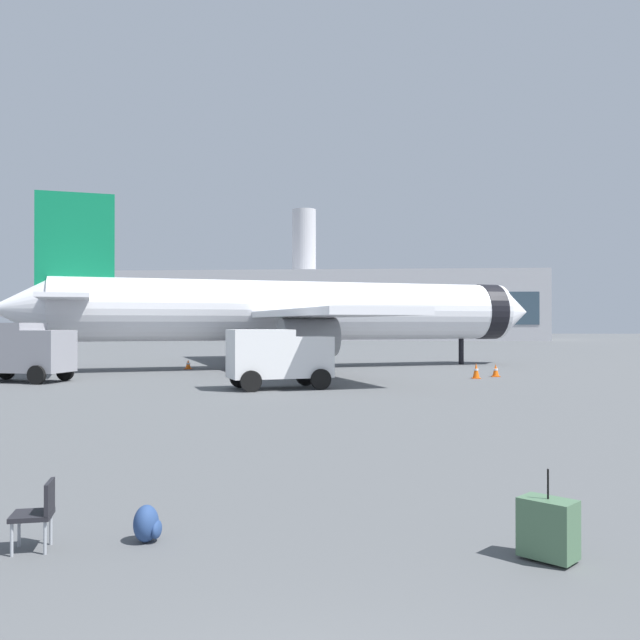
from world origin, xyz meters
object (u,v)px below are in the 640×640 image
airplane_at_gate (294,311)px  cargo_van (278,356)px  safety_cone_far (188,364)px  safety_cone_near (476,371)px  safety_cone_mid (496,371)px  traveller_backpack (147,524)px  gate_chair (38,510)px  rolling_suitcase (548,528)px  service_truck (20,349)px

airplane_at_gate → cargo_van: (0.98, -14.06, -2.21)m
airplane_at_gate → safety_cone_far: 7.48m
safety_cone_near → safety_cone_mid: safety_cone_near is taller
safety_cone_mid → cargo_van: bearing=-144.4°
airplane_at_gate → traveller_backpack: (2.21, -35.06, -3.42)m
airplane_at_gate → cargo_van: bearing=-86.0°
airplane_at_gate → cargo_van: airplane_at_gate is taller
safety_cone_far → safety_cone_near: bearing=-20.0°
safety_cone_mid → gate_chair: size_ratio=0.79×
safety_cone_mid → safety_cone_far: (-18.19, 4.86, -0.04)m
rolling_suitcase → traveller_backpack: rolling_suitcase is taller
service_truck → gate_chair: (13.12, -23.96, -1.11)m
safety_cone_mid → gate_chair: bearing=-110.2°
safety_cone_far → traveller_backpack: (8.72, -33.54, -0.06)m
rolling_suitcase → safety_cone_mid: bearing=81.3°
traveller_backpack → safety_cone_near: bearing=73.2°
airplane_at_gate → safety_cone_far: airplane_at_gate is taller
rolling_suitcase → safety_cone_far: bearing=112.1°
airplane_at_gate → gate_chair: airplane_at_gate is taller
service_truck → safety_cone_near: size_ratio=6.23×
airplane_at_gate → safety_cone_near: airplane_at_gate is taller
safety_cone_near → traveller_backpack: safety_cone_near is taller
airplane_at_gate → safety_cone_near: size_ratio=42.03×
safety_cone_far → traveller_backpack: 34.66m
rolling_suitcase → gate_chair: bearing=-179.0°
airplane_at_gate → safety_cone_near: (10.46, -7.69, -3.26)m
service_truck → safety_cone_near: bearing=9.6°
rolling_suitcase → cargo_van: bearing=106.4°
rolling_suitcase → traveller_backpack: 5.04m
gate_chair → safety_cone_near: bearing=71.1°
airplane_at_gate → gate_chair: bearing=-88.5°
traveller_backpack → gate_chair: size_ratio=0.56×
safety_cone_near → safety_cone_far: 18.05m
safety_cone_far → gate_chair: gate_chair is taller
cargo_van → gate_chair: cargo_van is taller
cargo_van → traveller_backpack: bearing=-86.6°
safety_cone_near → gate_chair: 29.36m
safety_cone_near → traveller_backpack: (-8.24, -27.36, -0.17)m
safety_cone_near → rolling_suitcase: size_ratio=0.74×
service_truck → safety_cone_far: (5.66, 10.00, -1.32)m
traveller_backpack → rolling_suitcase: bearing=-3.5°
rolling_suitcase → traveller_backpack: bearing=176.5°
service_truck → traveller_backpack: 27.62m
airplane_at_gate → rolling_suitcase: airplane_at_gate is taller
cargo_van → rolling_suitcase: size_ratio=4.39×
airplane_at_gate → safety_cone_mid: bearing=-28.6°
safety_cone_near → safety_cone_far: size_ratio=1.37×
cargo_van → traveller_backpack: (1.24, -21.00, -1.22)m
service_truck → airplane_at_gate: bearing=43.4°
airplane_at_gate → cargo_van: size_ratio=7.06×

